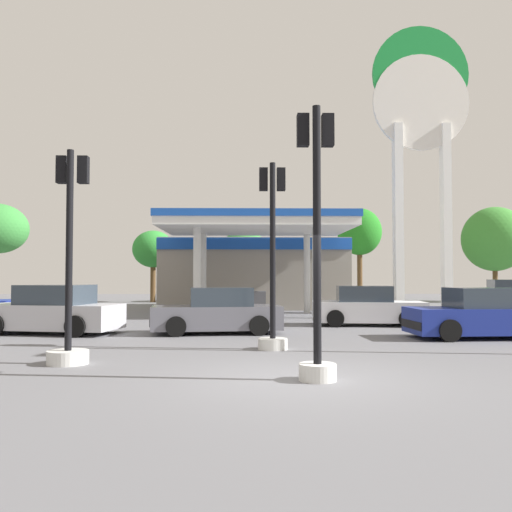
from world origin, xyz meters
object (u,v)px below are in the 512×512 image
object	(u,v)px
car_2	(217,313)
traffic_signal_1	(273,278)
tree_2	(244,248)
traffic_signal_3	(317,267)
tree_4	(495,239)
car_0	(367,307)
car_4	(481,315)
traffic_signal_2	(69,293)
tree_1	(153,250)
tree_3	(360,232)
station_pole_sign	(421,126)
car_5	(52,311)

from	to	relation	value
car_2	traffic_signal_1	world-z (taller)	traffic_signal_1
traffic_signal_1	tree_2	size ratio (longest dim) A/B	0.92
traffic_signal_3	tree_4	xyz separation A→B (m)	(16.17, 28.01, 2.43)
car_2	tree_2	bearing A→B (deg)	87.85
car_2	traffic_signal_3	size ratio (longest dim) A/B	0.88
car_0	car_4	bearing A→B (deg)	-60.10
traffic_signal_1	traffic_signal_2	world-z (taller)	traffic_signal_1
traffic_signal_1	tree_1	distance (m)	25.05
tree_1	traffic_signal_3	bearing A→B (deg)	-74.83
tree_1	tree_3	xyz separation A→B (m)	(14.18, -0.42, 1.18)
traffic_signal_1	traffic_signal_3	size ratio (longest dim) A/B	0.97
car_2	station_pole_sign	bearing A→B (deg)	42.70
traffic_signal_2	station_pole_sign	bearing A→B (deg)	50.12
traffic_signal_3	tree_4	distance (m)	32.43
traffic_signal_3	traffic_signal_1	bearing A→B (deg)	98.13
car_2	tree_4	distance (m)	27.61
car_4	car_2	bearing A→B (deg)	169.27
tree_1	tree_2	xyz separation A→B (m)	(6.24, 0.61, 0.11)
car_5	traffic_signal_2	size ratio (longest dim) A/B	1.02
car_4	traffic_signal_3	world-z (taller)	traffic_signal_3
tree_3	car_5	bearing A→B (deg)	-124.99
traffic_signal_2	traffic_signal_3	distance (m)	5.21
traffic_signal_2	tree_4	size ratio (longest dim) A/B	0.66
station_pole_sign	car_0	distance (m)	11.02
tree_4	traffic_signal_2	bearing A→B (deg)	-128.77
car_4	car_5	size ratio (longest dim) A/B	0.92
car_4	tree_1	size ratio (longest dim) A/B	0.84
tree_2	tree_4	world-z (taller)	tree_4
car_2	tree_2	size ratio (longest dim) A/B	0.83
car_0	tree_3	distance (m)	18.04
car_0	tree_4	bearing A→B (deg)	53.78
traffic_signal_2	tree_3	distance (m)	28.33
car_4	traffic_signal_2	distance (m)	11.32
traffic_signal_3	tree_1	world-z (taller)	tree_1
station_pole_sign	traffic_signal_3	xyz separation A→B (m)	(-7.22, -16.27, -7.06)
car_2	car_5	size ratio (longest dim) A/B	0.93
car_0	traffic_signal_1	world-z (taller)	traffic_signal_1
station_pole_sign	tree_2	world-z (taller)	station_pole_sign
traffic_signal_1	tree_1	xyz separation A→B (m)	(-7.01, 23.98, 1.87)
traffic_signal_1	tree_4	distance (m)	29.41
traffic_signal_1	tree_2	distance (m)	24.68
car_2	tree_2	distance (m)	21.14
car_5	tree_1	size ratio (longest dim) A/B	0.91
car_2	traffic_signal_2	world-z (taller)	traffic_signal_2
tree_3	traffic_signal_3	bearing A→B (deg)	-103.48
tree_1	traffic_signal_2	bearing A→B (deg)	-84.04
car_0	tree_2	world-z (taller)	tree_2
tree_1	tree_3	distance (m)	14.23
station_pole_sign	tree_4	world-z (taller)	station_pole_sign
tree_2	traffic_signal_1	bearing A→B (deg)	-88.21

